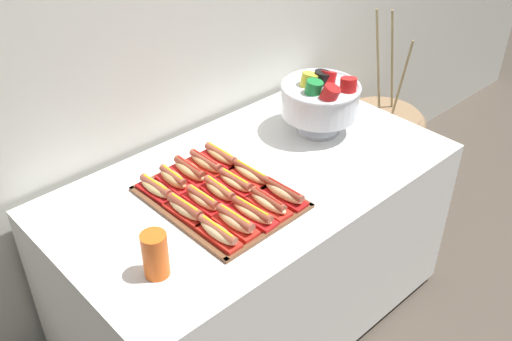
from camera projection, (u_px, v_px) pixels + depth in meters
ground_plane at (254, 314)px, 2.59m from camera, size 10.00×10.00×0.00m
buffet_table at (254, 248)px, 2.36m from camera, size 1.52×0.84×0.75m
floor_vase at (377, 158)px, 3.16m from camera, size 0.54×0.54×1.09m
serving_tray at (220, 198)px, 2.04m from camera, size 0.41×0.53×0.01m
hot_dog_0 at (218, 233)px, 1.84m from camera, size 0.06×0.18×0.06m
hot_dog_1 at (235, 222)px, 1.88m from camera, size 0.07×0.17×0.06m
hot_dog_2 at (252, 213)px, 1.93m from camera, size 0.08×0.19×0.06m
hot_dog_3 at (268, 203)px, 1.97m from camera, size 0.06×0.17×0.06m
hot_dog_4 at (284, 193)px, 2.01m from camera, size 0.07×0.18×0.06m
hot_dog_5 at (185, 209)px, 1.94m from camera, size 0.07×0.18×0.06m
hot_dog_6 at (203, 200)px, 1.98m from camera, size 0.06×0.17×0.06m
hot_dog_7 at (220, 191)px, 2.03m from camera, size 0.07×0.16×0.06m
hot_dog_8 at (236, 183)px, 2.07m from camera, size 0.07×0.17×0.06m
hot_dog_9 at (251, 174)px, 2.11m from camera, size 0.07×0.18×0.06m
hot_dog_10 at (156, 189)px, 2.04m from camera, size 0.07×0.17×0.06m
hot_dog_11 at (173, 179)px, 2.08m from camera, size 0.07×0.16×0.06m
hot_dog_12 at (190, 171)px, 2.12m from camera, size 0.07×0.18×0.06m
hot_dog_13 at (206, 163)px, 2.17m from camera, size 0.06×0.18×0.06m
hot_dog_14 at (221, 156)px, 2.21m from camera, size 0.07×0.17×0.06m
punch_bowl at (321, 98)px, 2.34m from camera, size 0.32×0.32×0.27m
cup_stack at (155, 255)px, 1.70m from camera, size 0.08×0.08×0.15m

